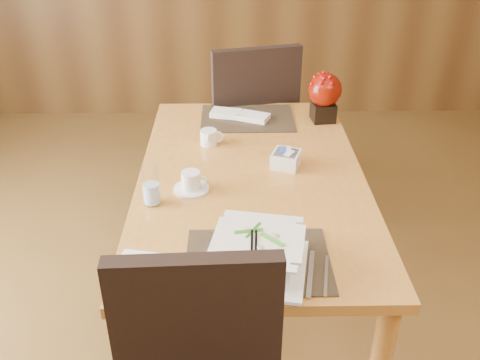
{
  "coord_description": "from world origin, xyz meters",
  "views": [
    {
      "loc": [
        -0.08,
        -1.26,
        1.81
      ],
      "look_at": [
        -0.05,
        0.35,
        0.87
      ],
      "focal_mm": 40.0,
      "sensor_mm": 36.0,
      "label": 1
    }
  ],
  "objects_px": {
    "bread_plate": "(138,266)",
    "far_chair": "(249,122)",
    "berry_decor": "(325,94)",
    "creamer_jug": "(209,137)",
    "dining_table": "(251,195)",
    "coffee_cup": "(191,182)",
    "soup_setting": "(258,254)",
    "sugar_caddy": "(286,159)",
    "water_glass": "(151,186)"
  },
  "relations": [
    {
      "from": "dining_table",
      "to": "soup_setting",
      "type": "height_order",
      "value": "soup_setting"
    },
    {
      "from": "dining_table",
      "to": "water_glass",
      "type": "relative_size",
      "value": 9.88
    },
    {
      "from": "berry_decor",
      "to": "sugar_caddy",
      "type": "bearing_deg",
      "value": -115.71
    },
    {
      "from": "creamer_jug",
      "to": "bread_plate",
      "type": "relative_size",
      "value": 0.68
    },
    {
      "from": "coffee_cup",
      "to": "bread_plate",
      "type": "height_order",
      "value": "coffee_cup"
    },
    {
      "from": "creamer_jug",
      "to": "berry_decor",
      "type": "distance_m",
      "value": 0.61
    },
    {
      "from": "dining_table",
      "to": "water_glass",
      "type": "distance_m",
      "value": 0.46
    },
    {
      "from": "sugar_caddy",
      "to": "bread_plate",
      "type": "relative_size",
      "value": 0.76
    },
    {
      "from": "soup_setting",
      "to": "creamer_jug",
      "type": "relative_size",
      "value": 3.57
    },
    {
      "from": "sugar_caddy",
      "to": "bread_plate",
      "type": "xyz_separation_m",
      "value": [
        -0.51,
        -0.64,
        -0.03
      ]
    },
    {
      "from": "water_glass",
      "to": "creamer_jug",
      "type": "height_order",
      "value": "water_glass"
    },
    {
      "from": "bread_plate",
      "to": "dining_table",
      "type": "bearing_deg",
      "value": 57.13
    },
    {
      "from": "soup_setting",
      "to": "sugar_caddy",
      "type": "bearing_deg",
      "value": 88.17
    },
    {
      "from": "creamer_jug",
      "to": "coffee_cup",
      "type": "bearing_deg",
      "value": -96.88
    },
    {
      "from": "soup_setting",
      "to": "water_glass",
      "type": "bearing_deg",
      "value": 144.79
    },
    {
      "from": "water_glass",
      "to": "sugar_caddy",
      "type": "xyz_separation_m",
      "value": [
        0.51,
        0.27,
        -0.04
      ]
    },
    {
      "from": "far_chair",
      "to": "berry_decor",
      "type": "bearing_deg",
      "value": 120.98
    },
    {
      "from": "coffee_cup",
      "to": "sugar_caddy",
      "type": "xyz_separation_m",
      "value": [
        0.38,
        0.18,
        -0.0
      ]
    },
    {
      "from": "dining_table",
      "to": "sugar_caddy",
      "type": "distance_m",
      "value": 0.2
    },
    {
      "from": "coffee_cup",
      "to": "soup_setting",
      "type": "bearing_deg",
      "value": -63.99
    },
    {
      "from": "bread_plate",
      "to": "far_chair",
      "type": "distance_m",
      "value": 1.51
    },
    {
      "from": "soup_setting",
      "to": "sugar_caddy",
      "type": "height_order",
      "value": "soup_setting"
    },
    {
      "from": "bread_plate",
      "to": "far_chair",
      "type": "height_order",
      "value": "far_chair"
    },
    {
      "from": "water_glass",
      "to": "sugar_caddy",
      "type": "height_order",
      "value": "water_glass"
    },
    {
      "from": "dining_table",
      "to": "far_chair",
      "type": "relative_size",
      "value": 1.44
    },
    {
      "from": "far_chair",
      "to": "sugar_caddy",
      "type": "bearing_deg",
      "value": 84.81
    },
    {
      "from": "berry_decor",
      "to": "soup_setting",
      "type": "bearing_deg",
      "value": -108.28
    },
    {
      "from": "coffee_cup",
      "to": "bread_plate",
      "type": "bearing_deg",
      "value": -106.58
    },
    {
      "from": "bread_plate",
      "to": "water_glass",
      "type": "bearing_deg",
      "value": 90.0
    },
    {
      "from": "coffee_cup",
      "to": "creamer_jug",
      "type": "xyz_separation_m",
      "value": [
        0.05,
        0.39,
        0.0
      ]
    },
    {
      "from": "water_glass",
      "to": "far_chair",
      "type": "bearing_deg",
      "value": 70.04
    },
    {
      "from": "soup_setting",
      "to": "coffee_cup",
      "type": "distance_m",
      "value": 0.53
    },
    {
      "from": "dining_table",
      "to": "creamer_jug",
      "type": "xyz_separation_m",
      "value": [
        -0.18,
        0.27,
        0.13
      ]
    },
    {
      "from": "dining_table",
      "to": "water_glass",
      "type": "bearing_deg",
      "value": -150.63
    },
    {
      "from": "soup_setting",
      "to": "berry_decor",
      "type": "relative_size",
      "value": 1.44
    },
    {
      "from": "creamer_jug",
      "to": "soup_setting",
      "type": "bearing_deg",
      "value": -77.34
    },
    {
      "from": "sugar_caddy",
      "to": "berry_decor",
      "type": "distance_m",
      "value": 0.52
    },
    {
      "from": "dining_table",
      "to": "far_chair",
      "type": "distance_m",
      "value": 0.88
    },
    {
      "from": "water_glass",
      "to": "far_chair",
      "type": "relative_size",
      "value": 0.15
    },
    {
      "from": "berry_decor",
      "to": "creamer_jug",
      "type": "bearing_deg",
      "value": -155.04
    },
    {
      "from": "berry_decor",
      "to": "bread_plate",
      "type": "distance_m",
      "value": 1.33
    },
    {
      "from": "coffee_cup",
      "to": "creamer_jug",
      "type": "height_order",
      "value": "coffee_cup"
    },
    {
      "from": "soup_setting",
      "to": "far_chair",
      "type": "distance_m",
      "value": 1.48
    },
    {
      "from": "bread_plate",
      "to": "far_chair",
      "type": "xyz_separation_m",
      "value": [
        0.39,
        1.45,
        -0.17
      ]
    },
    {
      "from": "dining_table",
      "to": "bread_plate",
      "type": "xyz_separation_m",
      "value": [
        -0.37,
        -0.57,
        0.1
      ]
    },
    {
      "from": "dining_table",
      "to": "soup_setting",
      "type": "distance_m",
      "value": 0.61
    },
    {
      "from": "sugar_caddy",
      "to": "bread_plate",
      "type": "height_order",
      "value": "sugar_caddy"
    },
    {
      "from": "berry_decor",
      "to": "far_chair",
      "type": "distance_m",
      "value": 0.57
    },
    {
      "from": "dining_table",
      "to": "berry_decor",
      "type": "bearing_deg",
      "value": 55.24
    },
    {
      "from": "sugar_caddy",
      "to": "dining_table",
      "type": "bearing_deg",
      "value": -155.63
    }
  ]
}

